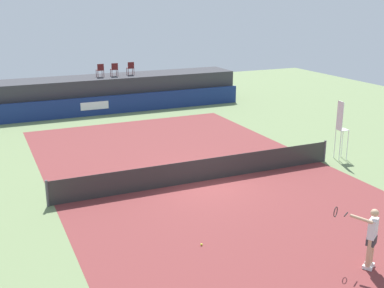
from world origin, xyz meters
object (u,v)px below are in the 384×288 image
(net_post_far, at_px, (325,151))
(tennis_ball, at_px, (201,245))
(spectator_chair_center, at_px, (130,68))
(umpire_chair, at_px, (341,126))
(tennis_player, at_px, (371,236))
(net_post_near, at_px, (47,193))
(spectator_chair_far_left, at_px, (100,70))
(spectator_chair_left, at_px, (114,69))

(net_post_far, xyz_separation_m, tennis_ball, (-8.58, -4.92, -0.46))
(spectator_chair_center, xyz_separation_m, umpire_chair, (5.32, -15.23, -1.11))
(tennis_player, bearing_deg, net_post_near, 133.51)
(spectator_chair_center, bearing_deg, tennis_ball, -101.46)
(spectator_chair_far_left, bearing_deg, spectator_chair_left, -2.12)
(net_post_near, distance_m, tennis_ball, 6.25)
(umpire_chair, height_order, net_post_near, umpire_chair)
(spectator_chair_far_left, distance_m, spectator_chair_center, 2.14)
(spectator_chair_left, height_order, net_post_far, spectator_chair_left)
(net_post_far, height_order, tennis_player, tennis_player)
(spectator_chair_left, distance_m, spectator_chair_center, 1.19)
(umpire_chair, xyz_separation_m, tennis_ball, (-9.40, -4.93, -1.55))
(spectator_chair_center, xyz_separation_m, tennis_ball, (-4.09, -20.16, -2.66))
(umpire_chair, bearing_deg, spectator_chair_center, 109.25)
(net_post_far, bearing_deg, spectator_chair_left, 110.62)
(spectator_chair_left, height_order, tennis_player, spectator_chair_left)
(spectator_chair_left, bearing_deg, tennis_player, -87.99)
(spectator_chair_left, bearing_deg, tennis_ball, -98.26)
(net_post_near, bearing_deg, spectator_chair_left, 65.97)
(net_post_near, relative_size, net_post_far, 1.00)
(spectator_chair_left, xyz_separation_m, net_post_far, (5.67, -15.08, -2.19))
(net_post_far, bearing_deg, spectator_chair_center, 106.43)
(net_post_near, height_order, tennis_ball, net_post_near)
(spectator_chair_center, distance_m, tennis_player, 23.24)
(net_post_near, bearing_deg, spectator_chair_center, 62.57)
(spectator_chair_center, xyz_separation_m, net_post_far, (4.49, -15.24, -2.19))
(net_post_near, relative_size, tennis_ball, 14.71)
(spectator_chair_center, distance_m, umpire_chair, 16.17)
(spectator_chair_far_left, height_order, tennis_player, spectator_chair_far_left)
(spectator_chair_center, relative_size, net_post_far, 0.89)
(umpire_chair, distance_m, net_post_near, 13.27)
(umpire_chair, xyz_separation_m, net_post_near, (-13.23, -0.01, -1.09))
(net_post_far, distance_m, tennis_ball, 9.90)
(spectator_chair_left, distance_m, net_post_near, 16.66)
(net_post_near, distance_m, tennis_player, 10.95)
(net_post_far, height_order, tennis_ball, net_post_far)
(spectator_chair_far_left, xyz_separation_m, tennis_player, (1.77, -23.05, -1.73))
(umpire_chair, bearing_deg, tennis_player, -125.61)
(spectator_chair_center, bearing_deg, net_post_near, -117.43)
(spectator_chair_far_left, bearing_deg, tennis_ball, -95.55)
(umpire_chair, height_order, tennis_ball, umpire_chair)
(spectator_chair_far_left, relative_size, spectator_chair_left, 1.00)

